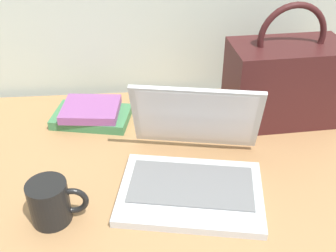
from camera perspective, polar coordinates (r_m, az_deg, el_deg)
name	(u,v)px	position (r m, az deg, el deg)	size (l,w,h in m)	color
desk	(151,173)	(0.98, -2.43, -6.69)	(1.60, 0.76, 0.03)	#A87A4C
laptop	(193,165)	(0.91, 3.48, -5.56)	(0.36, 0.35, 0.21)	silver
coffee_mug	(51,202)	(0.85, -16.20, -10.22)	(0.12, 0.08, 0.09)	black
handbag	(284,81)	(1.14, 16.07, 6.10)	(0.31, 0.18, 0.33)	#3F1919
book_stack	(91,114)	(1.15, -10.75, 1.73)	(0.23, 0.17, 0.05)	#3F7F4C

